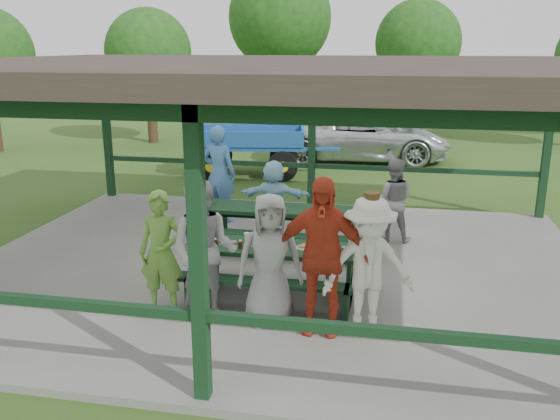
% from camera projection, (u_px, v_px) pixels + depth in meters
% --- Properties ---
extents(ground, '(90.00, 90.00, 0.00)m').
position_uv_depth(ground, '(277.00, 271.00, 9.67)').
color(ground, '#2E5219').
rests_on(ground, ground).
extents(concrete_slab, '(10.00, 8.00, 0.10)m').
position_uv_depth(concrete_slab, '(277.00, 268.00, 9.66)').
color(concrete_slab, slate).
rests_on(concrete_slab, ground).
extents(pavilion_structure, '(10.60, 8.60, 3.24)m').
position_uv_depth(pavilion_structure, '(277.00, 72.00, 8.82)').
color(pavilion_structure, black).
rests_on(pavilion_structure, concrete_slab).
extents(picnic_table_near, '(2.49, 1.39, 0.75)m').
position_uv_depth(picnic_table_near, '(275.00, 265.00, 8.34)').
color(picnic_table_near, black).
rests_on(picnic_table_near, concrete_slab).
extents(picnic_table_far, '(2.83, 1.39, 0.75)m').
position_uv_depth(picnic_table_far, '(283.00, 223.00, 10.28)').
color(picnic_table_far, black).
rests_on(picnic_table_far, concrete_slab).
extents(table_setting, '(2.43, 0.45, 0.10)m').
position_uv_depth(table_setting, '(280.00, 243.00, 8.29)').
color(table_setting, white).
rests_on(table_setting, picnic_table_near).
extents(contestant_green, '(0.61, 0.41, 1.66)m').
position_uv_depth(contestant_green, '(161.00, 253.00, 7.76)').
color(contestant_green, '#649A3B').
rests_on(contestant_green, concrete_slab).
extents(contestant_grey_left, '(0.93, 0.75, 1.85)m').
position_uv_depth(contestant_grey_left, '(204.00, 251.00, 7.55)').
color(contestant_grey_left, '#9B9C9E').
rests_on(contestant_grey_left, concrete_slab).
extents(contestant_grey_mid, '(0.96, 0.77, 1.70)m').
position_uv_depth(contestant_grey_mid, '(270.00, 259.00, 7.46)').
color(contestant_grey_mid, '#99989B').
rests_on(contestant_grey_mid, concrete_slab).
extents(contestant_red, '(1.17, 0.50, 1.98)m').
position_uv_depth(contestant_red, '(321.00, 256.00, 7.20)').
color(contestant_red, red).
rests_on(contestant_red, concrete_slab).
extents(contestant_white_fedora, '(1.27, 0.96, 1.81)m').
position_uv_depth(contestant_white_fedora, '(369.00, 267.00, 7.13)').
color(contestant_white_fedora, white).
rests_on(contestant_white_fedora, concrete_slab).
extents(spectator_lblue, '(1.34, 0.46, 1.43)m').
position_uv_depth(spectator_lblue, '(274.00, 198.00, 11.02)').
color(spectator_lblue, '#9CD8F2').
rests_on(spectator_lblue, concrete_slab).
extents(spectator_blue, '(0.79, 0.60, 1.95)m').
position_uv_depth(spectator_blue, '(219.00, 174.00, 11.81)').
color(spectator_blue, teal).
rests_on(spectator_blue, concrete_slab).
extents(spectator_grey, '(0.76, 0.60, 1.52)m').
position_uv_depth(spectator_grey, '(393.00, 200.00, 10.67)').
color(spectator_grey, gray).
rests_on(spectator_grey, concrete_slab).
extents(pickup_truck, '(5.53, 2.86, 1.49)m').
position_uv_depth(pickup_truck, '(364.00, 137.00, 18.76)').
color(pickup_truck, silver).
rests_on(pickup_truck, ground).
extents(farm_trailer, '(4.17, 2.24, 1.44)m').
position_uv_depth(farm_trailer, '(249.00, 150.00, 16.62)').
color(farm_trailer, '#1B5199').
rests_on(farm_trailer, ground).
extents(tree_far_left, '(3.12, 3.12, 4.87)m').
position_uv_depth(tree_far_left, '(148.00, 52.00, 21.51)').
color(tree_far_left, '#341E14').
rests_on(tree_far_left, ground).
extents(tree_left, '(4.39, 4.39, 6.87)m').
position_uv_depth(tree_left, '(280.00, 18.00, 25.27)').
color(tree_left, '#341E14').
rests_on(tree_left, ground).
extents(tree_mid, '(3.42, 3.42, 5.35)m').
position_uv_depth(tree_mid, '(418.00, 43.00, 23.78)').
color(tree_mid, '#341E14').
rests_on(tree_mid, ground).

